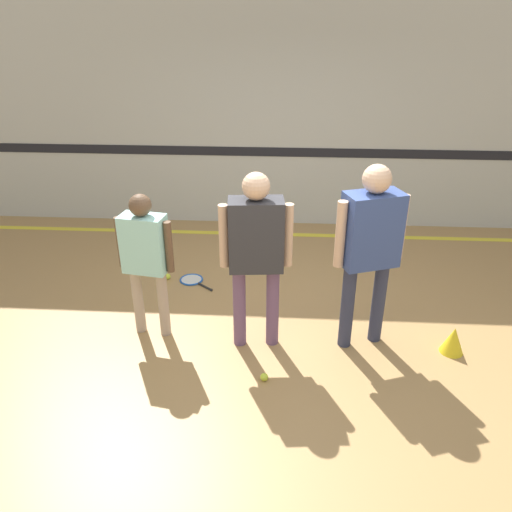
# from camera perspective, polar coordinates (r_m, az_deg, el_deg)

# --- Properties ---
(ground_plane) EXTENTS (16.00, 16.00, 0.00)m
(ground_plane) POSITION_cam_1_polar(r_m,az_deg,el_deg) (4.58, 2.81, -10.43)
(ground_plane) COLOR #A87F4C
(wall_back) EXTENTS (16.00, 0.07, 3.20)m
(wall_back) POSITION_cam_1_polar(r_m,az_deg,el_deg) (6.75, 3.62, 16.54)
(wall_back) COLOR beige
(wall_back) RESTS_ON ground_plane
(floor_stripe) EXTENTS (14.40, 0.10, 0.01)m
(floor_stripe) POSITION_cam_1_polar(r_m,az_deg,el_deg) (6.78, 3.22, 2.49)
(floor_stripe) COLOR yellow
(floor_stripe) RESTS_ON ground_plane
(person_instructor) EXTENTS (0.61, 0.29, 1.61)m
(person_instructor) POSITION_cam_1_polar(r_m,az_deg,el_deg) (4.13, -0.00, 1.37)
(person_instructor) COLOR #6B4C70
(person_instructor) RESTS_ON ground_plane
(person_student_left) EXTENTS (0.51, 0.27, 1.37)m
(person_student_left) POSITION_cam_1_polar(r_m,az_deg,el_deg) (4.46, -12.55, 0.54)
(person_student_left) COLOR tan
(person_student_left) RESTS_ON ground_plane
(person_student_right) EXTENTS (0.60, 0.40, 1.67)m
(person_student_right) POSITION_cam_1_polar(r_m,az_deg,el_deg) (4.24, 12.93, 1.87)
(person_student_right) COLOR #2D334C
(person_student_right) RESTS_ON ground_plane
(racket_spare_on_floor) EXTENTS (0.46, 0.42, 0.03)m
(racket_spare_on_floor) POSITION_cam_1_polar(r_m,az_deg,el_deg) (5.65, -7.25, -2.77)
(racket_spare_on_floor) COLOR blue
(racket_spare_on_floor) RESTS_ON ground_plane
(tennis_ball_near_instructor) EXTENTS (0.07, 0.07, 0.07)m
(tennis_ball_near_instructor) POSITION_cam_1_polar(r_m,az_deg,el_deg) (4.21, 0.94, -13.67)
(tennis_ball_near_instructor) COLOR #CCE038
(tennis_ball_near_instructor) RESTS_ON ground_plane
(tennis_ball_by_spare_racket) EXTENTS (0.07, 0.07, 0.07)m
(tennis_ball_by_spare_racket) POSITION_cam_1_polar(r_m,az_deg,el_deg) (5.72, -10.07, -2.32)
(tennis_ball_by_spare_racket) COLOR #CCE038
(tennis_ball_by_spare_racket) RESTS_ON ground_plane
(training_cone) EXTENTS (0.21, 0.21, 0.25)m
(training_cone) POSITION_cam_1_polar(r_m,az_deg,el_deg) (4.78, 21.60, -8.93)
(training_cone) COLOR yellow
(training_cone) RESTS_ON ground_plane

